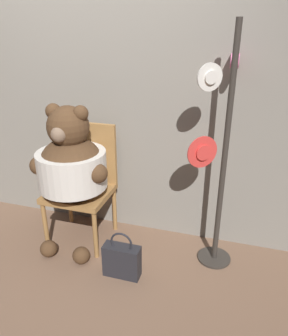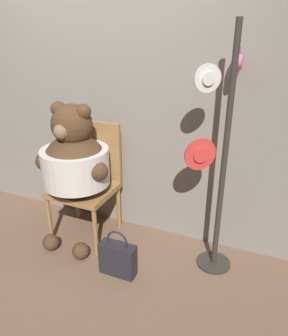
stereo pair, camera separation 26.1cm
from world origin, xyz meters
The scene contains 6 objects.
ground_plane centered at (0.00, 0.00, 0.00)m, with size 14.00×14.00×0.00m, color brown.
wall_back centered at (0.00, 0.78, 1.29)m, with size 8.00×0.10×2.58m.
chair centered at (-0.09, 0.48, 0.57)m, with size 0.54×0.50×1.06m.
teddy_bear centered at (-0.09, 0.31, 0.78)m, with size 0.70×0.62×1.29m.
hat_display_rack centered at (1.09, 0.43, 0.93)m, with size 0.39×0.49×1.90m.
handbag_on_ground centered at (0.44, 0.02, 0.15)m, with size 0.29×0.12×0.40m.
Camera 2 is at (1.46, -1.82, 1.86)m, focal length 35.00 mm.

